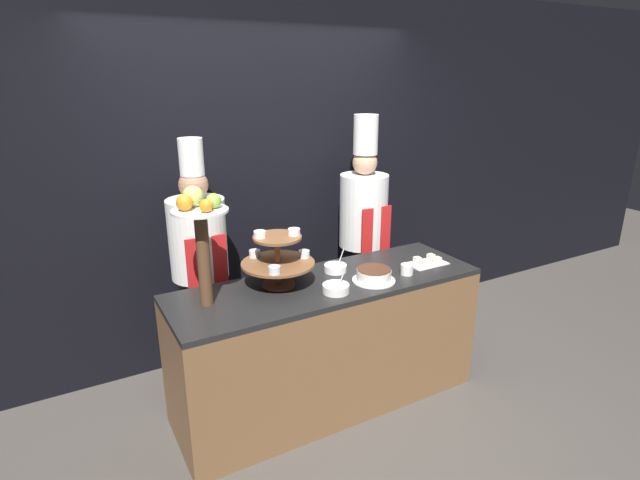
{
  "coord_description": "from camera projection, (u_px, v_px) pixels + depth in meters",
  "views": [
    {
      "loc": [
        -1.48,
        -2.21,
        2.15
      ],
      "look_at": [
        0.0,
        0.42,
        1.14
      ],
      "focal_mm": 28.0,
      "sensor_mm": 36.0,
      "label": 1
    }
  ],
  "objects": [
    {
      "name": "ground_plane",
      "position": [
        352.0,
        427.0,
        3.19
      ],
      "size": [
        14.0,
        14.0,
        0.0
      ],
      "primitive_type": "plane",
      "color": "#47423D"
    },
    {
      "name": "wall_back",
      "position": [
        264.0,
        176.0,
        3.83
      ],
      "size": [
        10.0,
        0.06,
        2.8
      ],
      "color": "black",
      "rests_on": "ground_plane"
    },
    {
      "name": "buffet_counter",
      "position": [
        327.0,
        343.0,
        3.32
      ],
      "size": [
        2.03,
        0.65,
        0.89
      ],
      "color": "brown",
      "rests_on": "ground_plane"
    },
    {
      "name": "tiered_stand",
      "position": [
        278.0,
        258.0,
        3.06
      ],
      "size": [
        0.46,
        0.46,
        0.37
      ],
      "color": "brown",
      "rests_on": "buffet_counter"
    },
    {
      "name": "fruit_pedestal",
      "position": [
        200.0,
        225.0,
        2.73
      ],
      "size": [
        0.31,
        0.31,
        0.68
      ],
      "color": "brown",
      "rests_on": "buffet_counter"
    },
    {
      "name": "cake_round",
      "position": [
        374.0,
        275.0,
        3.18
      ],
      "size": [
        0.28,
        0.28,
        0.08
      ],
      "color": "white",
      "rests_on": "buffet_counter"
    },
    {
      "name": "cup_white",
      "position": [
        407.0,
        269.0,
        3.28
      ],
      "size": [
        0.08,
        0.08,
        0.07
      ],
      "color": "white",
      "rests_on": "buffet_counter"
    },
    {
      "name": "cake_square_tray",
      "position": [
        427.0,
        262.0,
        3.47
      ],
      "size": [
        0.28,
        0.17,
        0.05
      ],
      "color": "white",
      "rests_on": "buffet_counter"
    },
    {
      "name": "serving_bowl_near",
      "position": [
        336.0,
        288.0,
        3.01
      ],
      "size": [
        0.16,
        0.16,
        0.15
      ],
      "color": "white",
      "rests_on": "buffet_counter"
    },
    {
      "name": "serving_bowl_far",
      "position": [
        335.0,
        268.0,
        3.33
      ],
      "size": [
        0.15,
        0.15,
        0.15
      ],
      "color": "white",
      "rests_on": "buffet_counter"
    },
    {
      "name": "chef_left",
      "position": [
        200.0,
        261.0,
        3.37
      ],
      "size": [
        0.38,
        0.38,
        1.77
      ],
      "color": "#38332D",
      "rests_on": "ground_plane"
    },
    {
      "name": "chef_center_left",
      "position": [
        363.0,
        226.0,
        3.97
      ],
      "size": [
        0.38,
        0.38,
        1.86
      ],
      "color": "black",
      "rests_on": "ground_plane"
    }
  ]
}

